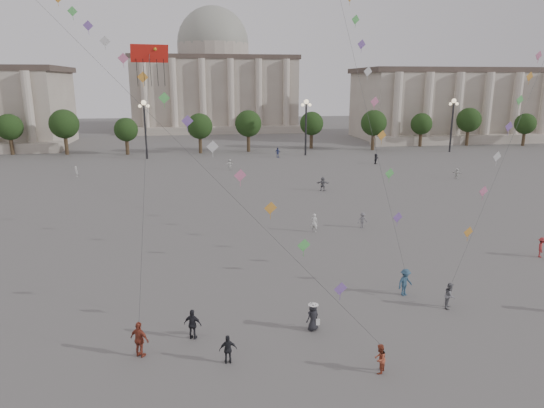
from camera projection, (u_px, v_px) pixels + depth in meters
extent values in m
plane|color=#575452|center=(317.00, 358.00, 24.81)|extent=(360.00, 360.00, 0.00)
cube|color=#A09386|center=(512.00, 105.00, 124.98)|extent=(80.00, 22.00, 16.00)
cube|color=#483C35|center=(516.00, 71.00, 122.88)|extent=(81.60, 22.44, 1.20)
cube|color=#A09386|center=(543.00, 138.00, 114.22)|extent=(84.00, 4.00, 2.00)
cube|color=#A09386|center=(215.00, 95.00, 146.99)|extent=(46.00, 30.00, 20.00)
cube|color=#483C35|center=(214.00, 59.00, 144.41)|extent=(46.92, 30.60, 1.20)
cube|color=#A09386|center=(218.00, 130.00, 132.89)|extent=(48.30, 4.00, 2.00)
cylinder|color=#A09386|center=(213.00, 52.00, 143.95)|extent=(21.00, 21.00, 5.00)
sphere|color=gray|center=(213.00, 43.00, 143.34)|extent=(21.00, 21.00, 21.00)
cylinder|color=#34261A|center=(6.00, 147.00, 92.96)|extent=(0.70, 0.70, 3.52)
sphere|color=black|center=(4.00, 127.00, 92.07)|extent=(5.12, 5.12, 5.12)
cylinder|color=#34261A|center=(72.00, 145.00, 94.73)|extent=(0.70, 0.70, 3.52)
sphere|color=black|center=(70.00, 127.00, 93.83)|extent=(5.12, 5.12, 5.12)
cylinder|color=#34261A|center=(135.00, 144.00, 96.50)|extent=(0.70, 0.70, 3.52)
sphere|color=black|center=(134.00, 126.00, 95.60)|extent=(5.12, 5.12, 5.12)
cylinder|color=#34261A|center=(196.00, 143.00, 98.27)|extent=(0.70, 0.70, 3.52)
sphere|color=black|center=(195.00, 125.00, 97.37)|extent=(5.12, 5.12, 5.12)
cylinder|color=#34261A|center=(255.00, 142.00, 100.03)|extent=(0.70, 0.70, 3.52)
sphere|color=black|center=(254.00, 124.00, 99.14)|extent=(5.12, 5.12, 5.12)
cylinder|color=#34261A|center=(311.00, 141.00, 101.80)|extent=(0.70, 0.70, 3.52)
sphere|color=black|center=(312.00, 123.00, 100.91)|extent=(5.12, 5.12, 5.12)
cylinder|color=#34261A|center=(366.00, 140.00, 103.57)|extent=(0.70, 0.70, 3.52)
sphere|color=black|center=(367.00, 123.00, 102.67)|extent=(5.12, 5.12, 5.12)
cylinder|color=#34261A|center=(419.00, 139.00, 105.34)|extent=(0.70, 0.70, 3.52)
sphere|color=black|center=(420.00, 122.00, 104.44)|extent=(5.12, 5.12, 5.12)
cylinder|color=#34261A|center=(470.00, 138.00, 107.11)|extent=(0.70, 0.70, 3.52)
sphere|color=black|center=(472.00, 121.00, 106.21)|extent=(5.12, 5.12, 5.12)
cylinder|color=#34261A|center=(519.00, 137.00, 108.88)|extent=(0.70, 0.70, 3.52)
sphere|color=black|center=(521.00, 121.00, 107.98)|extent=(5.12, 5.12, 5.12)
cylinder|color=#262628|center=(145.00, 132.00, 88.48)|extent=(0.36, 0.36, 10.00)
sphere|color=#FFE5B2|center=(144.00, 103.00, 87.22)|extent=(0.90, 0.90, 0.90)
sphere|color=#FFE5B2|center=(140.00, 106.00, 87.26)|extent=(0.60, 0.60, 0.60)
sphere|color=#FFE5B2|center=(148.00, 106.00, 87.46)|extent=(0.60, 0.60, 0.60)
cylinder|color=#262628|center=(306.00, 129.00, 92.90)|extent=(0.36, 0.36, 10.00)
sphere|color=#FFE5B2|center=(306.00, 102.00, 91.64)|extent=(0.90, 0.90, 0.90)
sphere|color=#FFE5B2|center=(303.00, 105.00, 91.68)|extent=(0.60, 0.60, 0.60)
sphere|color=#FFE5B2|center=(310.00, 105.00, 91.89)|extent=(0.60, 0.60, 0.60)
cylinder|color=#262628|center=(452.00, 127.00, 97.32)|extent=(0.36, 0.36, 10.00)
sphere|color=#FFE5B2|center=(454.00, 101.00, 96.06)|extent=(0.90, 0.90, 0.90)
sphere|color=#FFE5B2|center=(450.00, 104.00, 96.10)|extent=(0.60, 0.60, 0.60)
sphere|color=#FFE5B2|center=(457.00, 104.00, 96.31)|extent=(0.60, 0.60, 0.60)
imported|color=#38437E|center=(278.00, 152.00, 91.12)|extent=(1.19, 0.83, 1.88)
imported|color=silver|center=(230.00, 164.00, 78.54)|extent=(1.59, 1.31, 1.71)
imported|color=slate|center=(363.00, 220.00, 46.88)|extent=(1.05, 0.66, 1.54)
imported|color=silver|center=(457.00, 173.00, 71.04)|extent=(1.44, 1.22, 1.56)
imported|color=maroon|center=(542.00, 247.00, 38.98)|extent=(1.13, 1.23, 1.66)
imported|color=black|center=(376.00, 159.00, 83.84)|extent=(1.45, 1.62, 1.79)
imported|color=silver|center=(76.00, 171.00, 72.64)|extent=(0.66, 0.66, 1.55)
imported|color=slate|center=(323.00, 184.00, 63.04)|extent=(1.79, 1.03, 1.84)
imported|color=silver|center=(314.00, 223.00, 45.60)|extent=(0.77, 0.66, 1.79)
imported|color=brown|center=(140.00, 339.00, 24.75)|extent=(1.19, 1.01, 1.92)
imported|color=black|center=(193.00, 324.00, 26.50)|extent=(1.09, 0.76, 1.72)
imported|color=black|center=(228.00, 349.00, 24.21)|extent=(0.90, 0.39, 1.51)
imported|color=#9C422A|center=(380.00, 359.00, 23.41)|extent=(0.89, 0.92, 1.49)
imported|color=#2C4A63|center=(405.00, 282.00, 31.94)|extent=(1.37, 1.11, 1.84)
imported|color=slate|center=(450.00, 295.00, 30.20)|extent=(0.97, 1.01, 1.64)
imported|color=black|center=(313.00, 317.00, 27.45)|extent=(0.96, 0.86, 1.66)
cone|color=white|center=(313.00, 304.00, 27.26)|extent=(0.52, 0.52, 0.14)
cylinder|color=white|center=(313.00, 305.00, 27.27)|extent=(0.60, 0.60, 0.02)
cube|color=white|center=(318.00, 322.00, 27.41)|extent=(0.22, 0.10, 0.35)
cube|color=red|center=(149.00, 53.00, 28.80)|extent=(2.26, 0.93, 1.02)
cube|color=#1A9149|center=(143.00, 49.00, 28.65)|extent=(0.38, 0.26, 0.34)
cube|color=#1D409F|center=(155.00, 49.00, 28.76)|extent=(0.38, 0.26, 0.34)
sphere|color=gold|center=(143.00, 49.00, 28.61)|extent=(0.20, 0.20, 0.20)
sphere|color=gold|center=(155.00, 49.00, 28.72)|extent=(0.20, 0.20, 0.20)
cylinder|color=#3F3F3F|center=(145.00, 180.00, 26.70)|extent=(0.02, 0.02, 15.86)
cylinder|color=#3F3F3F|center=(47.00, 11.00, 41.87)|extent=(0.02, 0.02, 77.74)
cube|color=#7853A7|center=(341.00, 289.00, 24.35)|extent=(0.76, 0.25, 0.76)
cube|color=#55B958|center=(304.00, 245.00, 25.58)|extent=(0.76, 0.25, 0.76)
cube|color=gold|center=(271.00, 208.00, 26.84)|extent=(0.76, 0.25, 0.76)
cube|color=#C96A90|center=(240.00, 175.00, 28.12)|extent=(0.76, 0.25, 0.76)
cube|color=silver|center=(213.00, 147.00, 29.42)|extent=(0.76, 0.25, 0.76)
cube|color=#7853A7|center=(187.00, 121.00, 30.72)|extent=(0.76, 0.25, 0.76)
cube|color=#55B958|center=(164.00, 98.00, 32.04)|extent=(0.76, 0.25, 0.76)
cube|color=gold|center=(143.00, 77.00, 33.36)|extent=(0.76, 0.25, 0.76)
cube|color=#C96A90|center=(123.00, 58.00, 34.68)|extent=(0.76, 0.25, 0.76)
cube|color=silver|center=(105.00, 41.00, 36.02)|extent=(0.76, 0.25, 0.76)
cube|color=#7853A7|center=(88.00, 25.00, 37.35)|extent=(0.76, 0.25, 0.76)
cube|color=#55B958|center=(72.00, 11.00, 38.69)|extent=(0.76, 0.25, 0.76)
cube|color=#7853A7|center=(398.00, 217.00, 32.89)|extent=(0.76, 0.25, 0.76)
cube|color=#55B958|center=(390.00, 173.00, 34.15)|extent=(0.76, 0.25, 0.76)
cube|color=gold|center=(382.00, 135.00, 35.46)|extent=(0.76, 0.25, 0.76)
cube|color=#C96A90|center=(375.00, 102.00, 36.79)|extent=(0.76, 0.25, 0.76)
cube|color=silver|center=(368.00, 71.00, 38.15)|extent=(0.76, 0.25, 0.76)
cube|color=#7853A7|center=(362.00, 44.00, 39.53)|extent=(0.76, 0.25, 0.76)
cube|color=#55B958|center=(356.00, 19.00, 40.91)|extent=(0.76, 0.25, 0.76)
cube|color=gold|center=(468.00, 232.00, 31.52)|extent=(0.76, 0.25, 0.76)
cube|color=#C96A90|center=(484.00, 191.00, 33.15)|extent=(0.76, 0.25, 0.76)
cube|color=silver|center=(497.00, 157.00, 34.81)|extent=(0.76, 0.25, 0.76)
cube|color=#7853A7|center=(509.00, 126.00, 36.50)|extent=(0.76, 0.25, 0.76)
cube|color=#55B958|center=(520.00, 100.00, 38.21)|extent=(0.76, 0.25, 0.76)
cube|color=gold|center=(530.00, 76.00, 39.93)|extent=(0.76, 0.25, 0.76)
cube|color=#C96A90|center=(539.00, 55.00, 41.66)|extent=(0.76, 0.25, 0.76)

